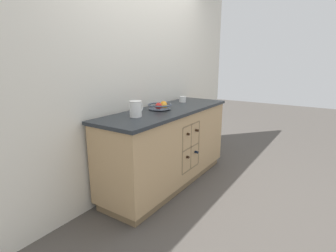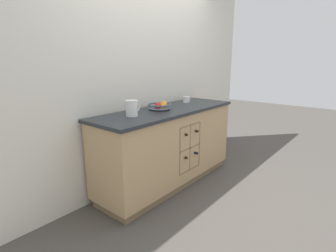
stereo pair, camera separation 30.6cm
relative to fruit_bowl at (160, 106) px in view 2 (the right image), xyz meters
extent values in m
plane|color=#4C4742|center=(0.08, -0.05, -0.97)|extent=(14.00, 14.00, 0.00)
cube|color=silver|center=(0.08, 0.30, 0.31)|extent=(4.40, 0.06, 2.55)
cube|color=olive|center=(0.08, -0.05, -0.92)|extent=(1.84, 0.51, 0.09)
cube|color=tan|center=(0.08, -0.05, -0.48)|extent=(1.90, 0.57, 0.80)
cube|color=#23282D|center=(0.08, -0.05, -0.06)|extent=(1.94, 0.61, 0.03)
cube|color=olive|center=(0.13, -0.24, -0.47)|extent=(0.39, 0.01, 0.54)
cube|color=olive|center=(-0.06, -0.29, -0.47)|extent=(0.02, 0.10, 0.54)
cube|color=olive|center=(0.33, -0.29, -0.47)|extent=(0.02, 0.10, 0.54)
cube|color=olive|center=(0.13, -0.29, -0.74)|extent=(0.39, 0.10, 0.02)
cube|color=olive|center=(0.13, -0.29, -0.47)|extent=(0.39, 0.10, 0.02)
cube|color=olive|center=(0.13, -0.29, -0.20)|extent=(0.39, 0.10, 0.02)
cube|color=olive|center=(0.13, -0.29, -0.47)|extent=(0.02, 0.10, 0.54)
cylinder|color=black|center=(0.03, -0.18, -0.56)|extent=(0.08, 0.21, 0.08)
cylinder|color=black|center=(0.03, -0.32, -0.56)|extent=(0.03, 0.09, 0.03)
cylinder|color=black|center=(0.23, -0.20, -0.55)|extent=(0.08, 0.19, 0.08)
cylinder|color=black|center=(0.23, -0.34, -0.55)|extent=(0.03, 0.08, 0.03)
cylinder|color=black|center=(0.03, -0.19, -0.29)|extent=(0.08, 0.19, 0.08)
cylinder|color=black|center=(0.03, -0.32, -0.29)|extent=(0.03, 0.08, 0.03)
cylinder|color=black|center=(0.23, -0.19, -0.29)|extent=(0.08, 0.20, 0.08)
cylinder|color=black|center=(0.23, -0.33, -0.29)|extent=(0.03, 0.09, 0.03)
cylinder|color=#4C5666|center=(0.00, 0.01, -0.04)|extent=(0.12, 0.12, 0.01)
cone|color=#4C5666|center=(0.00, 0.01, -0.01)|extent=(0.25, 0.25, 0.05)
torus|color=#4C5666|center=(0.00, 0.01, 0.01)|extent=(0.27, 0.27, 0.02)
sphere|color=gold|center=(0.00, -0.05, 0.00)|extent=(0.08, 0.08, 0.08)
sphere|color=red|center=(-0.05, -0.02, 0.00)|extent=(0.08, 0.08, 0.08)
sphere|color=red|center=(0.01, 0.03, 0.00)|extent=(0.07, 0.07, 0.07)
sphere|color=orange|center=(0.05, -0.01, 0.01)|extent=(0.08, 0.08, 0.08)
cylinder|color=white|center=(-0.45, -0.02, 0.04)|extent=(0.12, 0.12, 0.16)
torus|color=white|center=(-0.45, -0.02, 0.11)|extent=(0.12, 0.12, 0.01)
torus|color=white|center=(-0.39, -0.02, 0.05)|extent=(0.11, 0.01, 0.11)
cylinder|color=white|center=(0.61, 0.06, 0.00)|extent=(0.09, 0.09, 0.08)
torus|color=white|center=(0.66, 0.06, 0.00)|extent=(0.06, 0.01, 0.06)
camera|label=1|loc=(-2.39, -1.70, 0.50)|focal=28.00mm
camera|label=2|loc=(-2.21, -1.94, 0.50)|focal=28.00mm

